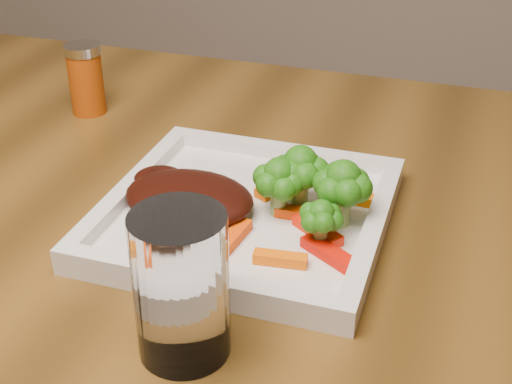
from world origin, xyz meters
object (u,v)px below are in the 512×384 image
(plate, at_px, (246,217))
(spice_shaker, at_px, (86,79))
(drinking_glass, at_px, (181,287))
(steak, at_px, (189,198))

(plate, bearing_deg, spice_shaker, 145.96)
(plate, bearing_deg, drinking_glass, -85.94)
(drinking_glass, bearing_deg, spice_shaker, 128.23)
(plate, relative_size, drinking_glass, 2.25)
(spice_shaker, bearing_deg, drinking_glass, -51.77)
(spice_shaker, bearing_deg, steak, -41.96)
(plate, relative_size, spice_shaker, 2.93)
(steak, height_order, spice_shaker, spice_shaker)
(plate, xyz_separation_m, drinking_glass, (0.01, -0.19, 0.05))
(plate, height_order, spice_shaker, spice_shaker)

